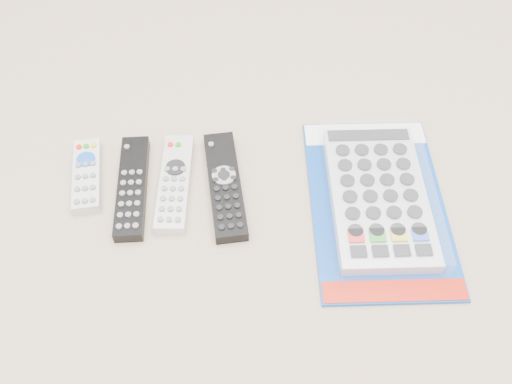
{
  "coord_description": "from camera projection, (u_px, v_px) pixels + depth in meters",
  "views": [
    {
      "loc": [
        0.0,
        -0.53,
        0.7
      ],
      "look_at": [
        0.03,
        -0.02,
        0.01
      ],
      "focal_mm": 40.0,
      "sensor_mm": 36.0,
      "label": 1
    }
  ],
  "objects": [
    {
      "name": "jumbo_remote_packaged",
      "position": [
        379.0,
        195.0,
        0.85
      ],
      "size": [
        0.21,
        0.33,
        0.04
      ],
      "rotation": [
        0.0,
        0.0,
        -0.03
      ],
      "color": "#0E419F",
      "rests_on": "ground"
    },
    {
      "name": "remote_silver_dvd",
      "position": [
        175.0,
        183.0,
        0.87
      ],
      "size": [
        0.06,
        0.18,
        0.02
      ],
      "rotation": [
        0.0,
        0.0,
        -0.07
      ],
      "color": "silver",
      "rests_on": "ground"
    },
    {
      "name": "remote_small_grey",
      "position": [
        87.0,
        175.0,
        0.88
      ],
      "size": [
        0.05,
        0.14,
        0.02
      ],
      "rotation": [
        0.0,
        0.0,
        0.1
      ],
      "color": "#BABABD",
      "rests_on": "ground"
    },
    {
      "name": "remote_slim_black",
      "position": [
        132.0,
        187.0,
        0.87
      ],
      "size": [
        0.04,
        0.19,
        0.02
      ],
      "rotation": [
        0.0,
        0.0,
        0.0
      ],
      "color": "black",
      "rests_on": "ground"
    },
    {
      "name": "remote_large_black",
      "position": [
        225.0,
        185.0,
        0.87
      ],
      "size": [
        0.06,
        0.2,
        0.02
      ],
      "rotation": [
        0.0,
        0.0,
        0.08
      ],
      "color": "black",
      "rests_on": "ground"
    }
  ]
}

